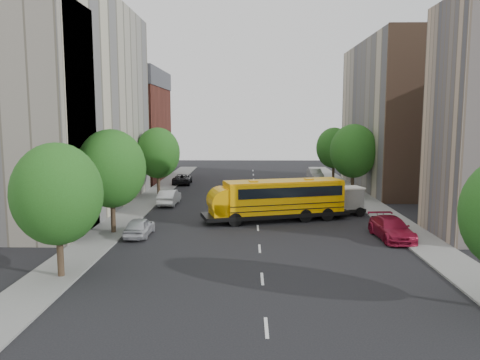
{
  "coord_description": "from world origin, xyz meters",
  "views": [
    {
      "loc": [
        -0.76,
        -38.51,
        8.62
      ],
      "look_at": [
        -1.5,
        2.0,
        3.34
      ],
      "focal_mm": 35.0,
      "sensor_mm": 36.0,
      "label": 1
    }
  ],
  "objects_px": {
    "street_tree_2": "(158,153)",
    "parked_car_5": "(315,174)",
    "street_tree_4": "(353,151)",
    "tower_crane": "(477,1)",
    "street_tree_0": "(57,194)",
    "street_tree_1": "(111,169)",
    "school_bus": "(274,198)",
    "parked_car_2": "(182,179)",
    "parked_car_3": "(391,228)",
    "parked_car_4": "(336,192)",
    "parked_car_0": "(139,227)",
    "parked_car_1": "(169,197)",
    "safari_truck": "(331,201)",
    "street_tree_5": "(334,148)"
  },
  "relations": [
    {
      "from": "parked_car_1",
      "to": "parked_car_0",
      "type": "bearing_deg",
      "value": 91.95
    },
    {
      "from": "tower_crane",
      "to": "parked_car_1",
      "type": "relative_size",
      "value": 7.62
    },
    {
      "from": "parked_car_4",
      "to": "parked_car_2",
      "type": "bearing_deg",
      "value": 153.13
    },
    {
      "from": "street_tree_5",
      "to": "school_bus",
      "type": "xyz_separation_m",
      "value": [
        -9.54,
        -25.27,
        -2.73
      ]
    },
    {
      "from": "tower_crane",
      "to": "safari_truck",
      "type": "bearing_deg",
      "value": -133.31
    },
    {
      "from": "safari_truck",
      "to": "tower_crane",
      "type": "bearing_deg",
      "value": 34.0
    },
    {
      "from": "school_bus",
      "to": "parked_car_3",
      "type": "relative_size",
      "value": 2.37
    },
    {
      "from": "street_tree_5",
      "to": "safari_truck",
      "type": "xyz_separation_m",
      "value": [
        -4.3,
        -22.99,
        -3.35
      ]
    },
    {
      "from": "parked_car_5",
      "to": "street_tree_1",
      "type": "bearing_deg",
      "value": -125.42
    },
    {
      "from": "parked_car_0",
      "to": "parked_car_1",
      "type": "relative_size",
      "value": 0.89
    },
    {
      "from": "street_tree_4",
      "to": "parked_car_4",
      "type": "bearing_deg",
      "value": -136.23
    },
    {
      "from": "tower_crane",
      "to": "street_tree_2",
      "type": "bearing_deg",
      "value": -161.25
    },
    {
      "from": "parked_car_1",
      "to": "parked_car_5",
      "type": "relative_size",
      "value": 0.99
    },
    {
      "from": "school_bus",
      "to": "parked_car_1",
      "type": "height_order",
      "value": "school_bus"
    },
    {
      "from": "street_tree_2",
      "to": "parked_car_5",
      "type": "distance_m",
      "value": 24.74
    },
    {
      "from": "street_tree_0",
      "to": "street_tree_1",
      "type": "height_order",
      "value": "street_tree_1"
    },
    {
      "from": "tower_crane",
      "to": "parked_car_2",
      "type": "distance_m",
      "value": 46.65
    },
    {
      "from": "street_tree_2",
      "to": "safari_truck",
      "type": "xyz_separation_m",
      "value": [
        17.7,
        -10.99,
        -3.48
      ]
    },
    {
      "from": "street_tree_1",
      "to": "street_tree_4",
      "type": "bearing_deg",
      "value": 39.29
    },
    {
      "from": "street_tree_2",
      "to": "school_bus",
      "type": "height_order",
      "value": "street_tree_2"
    },
    {
      "from": "school_bus",
      "to": "parked_car_2",
      "type": "relative_size",
      "value": 2.57
    },
    {
      "from": "street_tree_1",
      "to": "parked_car_5",
      "type": "xyz_separation_m",
      "value": [
        19.8,
        32.28,
        -4.17
      ]
    },
    {
      "from": "street_tree_2",
      "to": "school_bus",
      "type": "bearing_deg",
      "value": -46.81
    },
    {
      "from": "school_bus",
      "to": "parked_car_5",
      "type": "relative_size",
      "value": 2.7
    },
    {
      "from": "street_tree_2",
      "to": "street_tree_4",
      "type": "xyz_separation_m",
      "value": [
        22.0,
        0.0,
        0.25
      ]
    },
    {
      "from": "street_tree_1",
      "to": "parked_car_3",
      "type": "bearing_deg",
      "value": -3.55
    },
    {
      "from": "street_tree_4",
      "to": "parked_car_3",
      "type": "bearing_deg",
      "value": -94.15
    },
    {
      "from": "tower_crane",
      "to": "street_tree_0",
      "type": "bearing_deg",
      "value": -134.49
    },
    {
      "from": "street_tree_0",
      "to": "parked_car_5",
      "type": "relative_size",
      "value": 1.56
    },
    {
      "from": "street_tree_1",
      "to": "street_tree_5",
      "type": "xyz_separation_m",
      "value": [
        22.0,
        30.0,
        -0.25
      ]
    },
    {
      "from": "street_tree_0",
      "to": "school_bus",
      "type": "xyz_separation_m",
      "value": [
        12.46,
        14.73,
        -2.67
      ]
    },
    {
      "from": "school_bus",
      "to": "parked_car_2",
      "type": "bearing_deg",
      "value": 100.24
    },
    {
      "from": "parked_car_1",
      "to": "street_tree_0",
      "type": "bearing_deg",
      "value": 86.41
    },
    {
      "from": "street_tree_1",
      "to": "safari_truck",
      "type": "distance_m",
      "value": 19.38
    },
    {
      "from": "street_tree_4",
      "to": "parked_car_4",
      "type": "relative_size",
      "value": 1.95
    },
    {
      "from": "parked_car_4",
      "to": "street_tree_0",
      "type": "bearing_deg",
      "value": -122.4
    },
    {
      "from": "street_tree_4",
      "to": "school_bus",
      "type": "xyz_separation_m",
      "value": [
        -9.54,
        -13.27,
        -3.1
      ]
    },
    {
      "from": "street_tree_0",
      "to": "parked_car_1",
      "type": "distance_m",
      "value": 22.58
    },
    {
      "from": "street_tree_5",
      "to": "parked_car_1",
      "type": "xyz_separation_m",
      "value": [
        -19.8,
        -17.86,
        -3.93
      ]
    },
    {
      "from": "tower_crane",
      "to": "parked_car_0",
      "type": "height_order",
      "value": "tower_crane"
    },
    {
      "from": "street_tree_2",
      "to": "street_tree_1",
      "type": "bearing_deg",
      "value": -90.0
    },
    {
      "from": "street_tree_0",
      "to": "parked_car_5",
      "type": "distance_m",
      "value": 46.84
    },
    {
      "from": "tower_crane",
      "to": "street_tree_1",
      "type": "bearing_deg",
      "value": -142.2
    },
    {
      "from": "street_tree_1",
      "to": "parked_car_5",
      "type": "height_order",
      "value": "street_tree_1"
    },
    {
      "from": "tower_crane",
      "to": "street_tree_0",
      "type": "distance_m",
      "value": 62.12
    },
    {
      "from": "safari_truck",
      "to": "parked_car_4",
      "type": "height_order",
      "value": "safari_truck"
    },
    {
      "from": "street_tree_5",
      "to": "school_bus",
      "type": "height_order",
      "value": "street_tree_5"
    },
    {
      "from": "tower_crane",
      "to": "street_tree_2",
      "type": "distance_m",
      "value": 47.79
    },
    {
      "from": "parked_car_2",
      "to": "parked_car_3",
      "type": "bearing_deg",
      "value": 122.1
    },
    {
      "from": "school_bus",
      "to": "parked_car_3",
      "type": "height_order",
      "value": "school_bus"
    }
  ]
}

